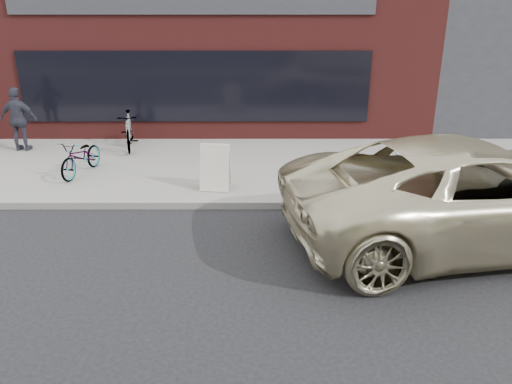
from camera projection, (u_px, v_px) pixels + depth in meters
name	position (u px, v px, depth m)	size (l,w,h in m)	color
ground	(276.00, 330.00, 6.52)	(120.00, 120.00, 0.00)	black
near_sidewalk	(266.00, 162.00, 13.03)	(44.00, 6.00, 0.15)	gray
storefront	(209.00, 50.00, 18.75)	(14.00, 10.07, 4.50)	maroon
motorcycle	(363.00, 187.00, 9.94)	(1.97, 0.72, 1.25)	black
minivan	(473.00, 193.00, 8.62)	(3.03, 6.58, 1.83)	beige
bicycle_front	(81.00, 157.00, 11.73)	(0.57, 1.64, 0.86)	gray
bicycle_rear	(129.00, 131.00, 13.70)	(0.48, 1.71, 1.03)	gray
sandwich_sign	(216.00, 166.00, 10.84)	(0.68, 0.63, 1.00)	silver
cafe_patron_right	(19.00, 119.00, 13.45)	(1.01, 0.42, 1.72)	#31323E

